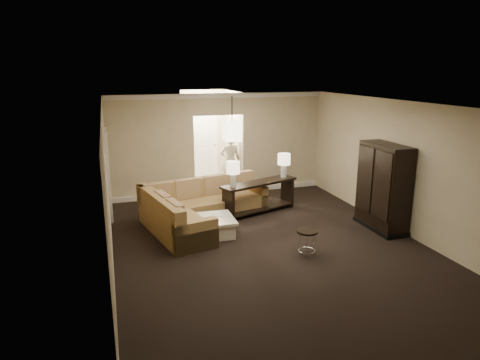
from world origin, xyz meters
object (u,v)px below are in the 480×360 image
object	(u,v)px
sectional_sofa	(198,208)
person	(230,158)
console_table	(259,194)
coffee_table	(212,226)
armoire	(383,189)
drink_table	(307,238)

from	to	relation	value
sectional_sofa	person	bearing A→B (deg)	47.13
person	console_table	bearing A→B (deg)	98.72
coffee_table	person	xyz separation A→B (m)	(1.40, 3.45, 0.70)
sectional_sofa	armoire	world-z (taller)	armoire
armoire	drink_table	xyz separation A→B (m)	(-2.17, -0.80, -0.55)
sectional_sofa	coffee_table	xyz separation A→B (m)	(0.14, -0.80, -0.17)
armoire	drink_table	size ratio (longest dim) A/B	3.83
armoire	coffee_table	bearing A→B (deg)	168.47
console_table	drink_table	world-z (taller)	console_table
console_table	coffee_table	bearing A→B (deg)	-163.08
armoire	sectional_sofa	bearing A→B (deg)	157.74
person	sectional_sofa	bearing A→B (deg)	67.38
sectional_sofa	drink_table	xyz separation A→B (m)	(1.61, -2.34, -0.01)
sectional_sofa	console_table	distance (m)	1.61
sectional_sofa	person	world-z (taller)	person
person	armoire	bearing A→B (deg)	125.76
console_table	person	world-z (taller)	person
drink_table	person	distance (m)	5.02
console_table	person	distance (m)	2.43
coffee_table	drink_table	size ratio (longest dim) A/B	1.94
armoire	person	distance (m)	4.75
coffee_table	drink_table	world-z (taller)	drink_table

